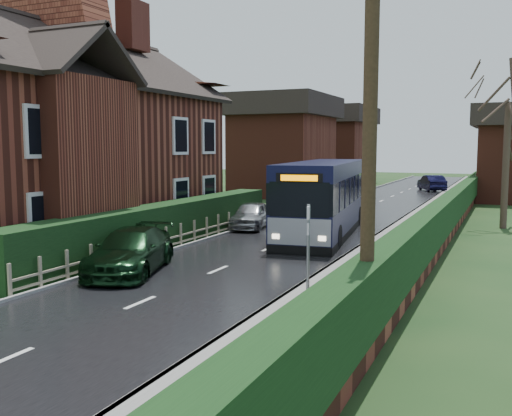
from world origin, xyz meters
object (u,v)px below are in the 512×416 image
at_px(car_silver, 251,215).
at_px(car_green, 131,251).
at_px(brick_house, 57,131).
at_px(bus_stop_sign, 308,243).
at_px(telegraph_pole, 369,154).
at_px(bus, 324,199).

height_order(car_silver, car_green, car_green).
bearing_deg(brick_house, bus_stop_sign, -25.49).
height_order(car_silver, bus_stop_sign, bus_stop_sign).
bearing_deg(bus_stop_sign, car_green, 147.12).
relative_size(car_silver, telegraph_pole, 0.50).
distance_m(brick_house, bus, 11.33).
xyz_separation_m(bus, telegraph_pole, (4.99, -13.63, 2.10)).
xyz_separation_m(car_silver, bus_stop_sign, (6.80, -11.88, 1.03)).
distance_m(brick_house, car_green, 8.50).
distance_m(bus, bus_stop_sign, 11.93).
distance_m(car_green, bus_stop_sign, 6.66).
distance_m(brick_house, bus_stop_sign, 14.37).
xyz_separation_m(bus, car_silver, (-3.61, 0.39, -0.93)).
bearing_deg(bus, car_green, -115.39).
bearing_deg(bus, telegraph_pole, -77.31).
height_order(brick_house, car_green, brick_house).
bearing_deg(bus, brick_house, -157.84).
bearing_deg(telegraph_pole, bus, 111.49).
height_order(brick_house, car_silver, brick_house).
height_order(bus, bus_stop_sign, bus).
bearing_deg(bus_stop_sign, bus, 90.50).
relative_size(bus_stop_sign, telegraph_pole, 0.35).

